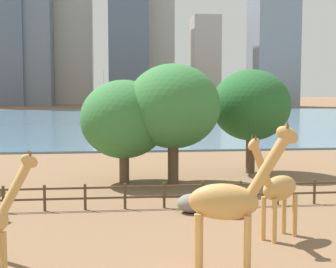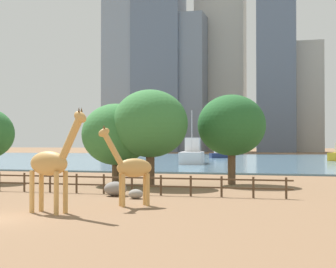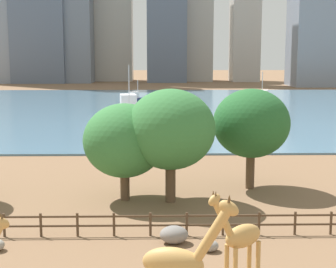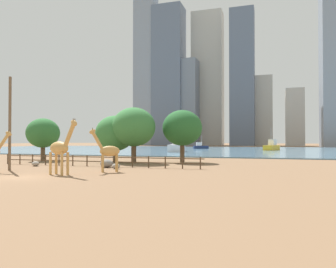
{
  "view_description": "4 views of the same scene",
  "coord_description": "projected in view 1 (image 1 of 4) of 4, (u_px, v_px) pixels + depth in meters",
  "views": [
    {
      "loc": [
        -1.88,
        -13.35,
        6.1
      ],
      "look_at": [
        3.43,
        33.68,
        1.73
      ],
      "focal_mm": 55.0,
      "sensor_mm": 36.0,
      "label": 1
    },
    {
      "loc": [
        13.74,
        -19.89,
        3.43
      ],
      "look_at": [
        -0.16,
        32.03,
        4.28
      ],
      "focal_mm": 55.0,
      "sensor_mm": 36.0,
      "label": 2
    },
    {
      "loc": [
        1.2,
        -14.72,
        9.83
      ],
      "look_at": [
        2.03,
        26.4,
        3.31
      ],
      "focal_mm": 55.0,
      "sensor_mm": 36.0,
      "label": 3
    },
    {
      "loc": [
        19.96,
        -22.27,
        3.14
      ],
      "look_at": [
        3.25,
        29.88,
        4.12
      ],
      "focal_mm": 35.0,
      "sensor_mm": 36.0,
      "label": 4
    }
  ],
  "objects": [
    {
      "name": "boat_sailboat",
      "position": [
        104.0,
        114.0,
        97.27
      ],
      "size": [
        5.15,
        3.92,
        4.42
      ],
      "rotation": [
        0.0,
        0.0,
        0.5
      ],
      "color": "navy",
      "rests_on": "harbor_water"
    },
    {
      "name": "boulder_by_pole",
      "position": [
        233.0,
        211.0,
        24.01
      ],
      "size": [
        0.9,
        0.77,
        0.58
      ],
      "primitive_type": "ellipsoid",
      "color": "gray",
      "rests_on": "ground"
    },
    {
      "name": "tree_center_broad",
      "position": [
        124.0,
        119.0,
        32.3
      ],
      "size": [
        5.49,
        5.49,
        6.53
      ],
      "color": "brown",
      "rests_on": "ground"
    },
    {
      "name": "skyline_block_central",
      "position": [
        205.0,
        60.0,
        178.6
      ],
      "size": [
        9.3,
        10.86,
        30.3
      ],
      "primitive_type": "cube",
      "color": "#B7B2A8",
      "rests_on": "ground"
    },
    {
      "name": "ground_plane",
      "position": [
        121.0,
        120.0,
        93.14
      ],
      "size": [
        400.0,
        400.0,
        0.0
      ],
      "primitive_type": "plane",
      "color": "brown"
    },
    {
      "name": "giraffe_companion",
      "position": [
        230.0,
        202.0,
        16.55
      ],
      "size": [
        3.57,
        1.57,
        5.05
      ],
      "rotation": [
        0.0,
        0.0,
        6.01
      ],
      "color": "tan",
      "rests_on": "ground"
    },
    {
      "name": "tree_left_large",
      "position": [
        173.0,
        106.0,
        32.03
      ],
      "size": [
        5.88,
        5.88,
        7.54
      ],
      "color": "brown",
      "rests_on": "ground"
    },
    {
      "name": "boat_tug",
      "position": [
        233.0,
        114.0,
        90.69
      ],
      "size": [
        4.63,
        7.47,
        6.33
      ],
      "rotation": [
        0.0,
        0.0,
        4.39
      ],
      "color": "gold",
      "rests_on": "harbor_water"
    },
    {
      "name": "boulder_small",
      "position": [
        192.0,
        203.0,
        24.94
      ],
      "size": [
        1.48,
        1.23,
        0.92
      ],
      "primitive_type": "ellipsoid",
      "color": "gray",
      "rests_on": "ground"
    },
    {
      "name": "harbor_water",
      "position": [
        121.0,
        121.0,
        90.17
      ],
      "size": [
        180.0,
        86.0,
        0.2
      ],
      "primitive_type": "cube",
      "color": "slate",
      "rests_on": "ground"
    },
    {
      "name": "skyline_block_right",
      "position": [
        154.0,
        49.0,
        178.9
      ],
      "size": [
        13.11,
        12.58,
        38.21
      ],
      "primitive_type": "cube",
      "color": "#ADA89E",
      "rests_on": "ground"
    },
    {
      "name": "enclosure_fence",
      "position": [
        147.0,
        194.0,
        25.78
      ],
      "size": [
        26.12,
        0.14,
        1.3
      ],
      "color": "#4C3826",
      "rests_on": "ground"
    },
    {
      "name": "boat_ferry",
      "position": [
        103.0,
        121.0,
        68.85
      ],
      "size": [
        4.37,
        9.24,
        8.0
      ],
      "rotation": [
        0.0,
        0.0,
        4.85
      ],
      "color": "silver",
      "rests_on": "harbor_water"
    },
    {
      "name": "tree_left_small",
      "position": [
        251.0,
        105.0,
        35.97
      ],
      "size": [
        5.53,
        5.53,
        7.3
      ],
      "color": "brown",
      "rests_on": "ground"
    },
    {
      "name": "skyline_tower_needle",
      "position": [
        30.0,
        30.0,
        164.37
      ],
      "size": [
        13.67,
        10.73,
        48.53
      ],
      "primitive_type": "cube",
      "color": "slate",
      "rests_on": "ground"
    },
    {
      "name": "giraffe_young",
      "position": [
        277.0,
        188.0,
        20.47
      ],
      "size": [
        2.78,
        2.15,
        4.33
      ],
      "rotation": [
        0.0,
        0.0,
        3.75
      ],
      "color": "tan",
      "rests_on": "ground"
    }
  ]
}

